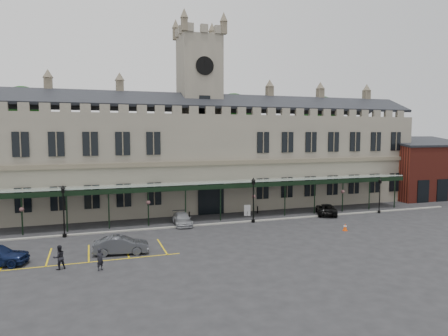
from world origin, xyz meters
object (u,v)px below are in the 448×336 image
object	(u,v)px
clock_tower	(199,107)
car_taxi	(182,219)
lamp_post_right	(380,192)
traffic_cone	(345,227)
person_b	(59,257)
lamp_post_mid	(253,196)
car_left_b	(121,245)
person_a	(100,259)
car_van	(326,209)
lamp_post_left	(64,207)
station_building	(200,158)
sign_board	(247,211)

from	to	relation	value
clock_tower	car_taxi	world-z (taller)	clock_tower
lamp_post_right	traffic_cone	bearing A→B (deg)	-146.29
car_taxi	person_b	world-z (taller)	person_b
lamp_post_mid	car_left_b	distance (m)	16.37
lamp_post_mid	person_a	world-z (taller)	lamp_post_mid
lamp_post_right	car_van	distance (m)	7.06
clock_tower	lamp_post_left	xyz separation A→B (m)	(-16.15, -10.93, -10.19)
traffic_cone	car_van	distance (m)	7.95
car_left_b	person_a	world-z (taller)	person_a
lamp_post_mid	car_van	world-z (taller)	lamp_post_mid
car_taxi	lamp_post_right	bearing A→B (deg)	0.08
station_building	person_a	size ratio (longest dim) A/B	37.57
clock_tower	station_building	bearing A→B (deg)	-90.00
clock_tower	lamp_post_left	world-z (taller)	clock_tower
lamp_post_mid	traffic_cone	distance (m)	10.03
clock_tower	car_taxi	xyz separation A→B (m)	(-4.55, -9.53, -12.48)
lamp_post_right	car_taxi	distance (m)	24.36
car_van	car_taxi	bearing A→B (deg)	25.67
station_building	person_b	bearing A→B (deg)	-128.24
car_taxi	person_a	size ratio (longest dim) A/B	2.72
sign_board	car_left_b	distance (m)	18.57
car_left_b	person_a	xyz separation A→B (m)	(-1.70, -3.54, 0.08)
car_left_b	person_b	size ratio (longest dim) A/B	2.48
lamp_post_left	lamp_post_mid	xyz separation A→B (m)	(19.23, 0.06, 0.01)
lamp_post_mid	person_a	size ratio (longest dim) A/B	3.09
sign_board	lamp_post_mid	bearing A→B (deg)	-85.24
traffic_cone	lamp_post_right	bearing A→B (deg)	33.71
station_building	lamp_post_right	bearing A→B (deg)	-29.14
car_van	person_b	world-z (taller)	person_b
sign_board	person_b	world-z (taller)	person_b
station_building	person_b	distance (m)	26.42
car_van	lamp_post_mid	bearing A→B (deg)	32.76
lamp_post_left	traffic_cone	distance (m)	27.37
clock_tower	lamp_post_mid	world-z (taller)	clock_tower
station_building	traffic_cone	world-z (taller)	station_building
clock_tower	sign_board	xyz separation A→B (m)	(3.77, -7.43, -12.48)
sign_board	person_a	bearing A→B (deg)	-124.17
car_left_b	traffic_cone	bearing A→B (deg)	-80.78
station_building	car_left_b	world-z (taller)	station_building
lamp_post_right	lamp_post_mid	bearing A→B (deg)	179.38
lamp_post_mid	car_van	size ratio (longest dim) A/B	1.05
car_left_b	lamp_post_left	bearing A→B (deg)	40.72
station_building	lamp_post_mid	size ratio (longest dim) A/B	12.15
person_a	lamp_post_mid	bearing A→B (deg)	-3.67
station_building	car_taxi	bearing A→B (deg)	-115.73
lamp_post_mid	lamp_post_left	bearing A→B (deg)	-179.83
station_building	car_left_b	size ratio (longest dim) A/B	13.71
lamp_post_right	person_b	world-z (taller)	lamp_post_right
car_taxi	car_van	bearing A→B (deg)	2.81
lamp_post_right	sign_board	xyz separation A→B (m)	(-15.91, 3.63, -1.92)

